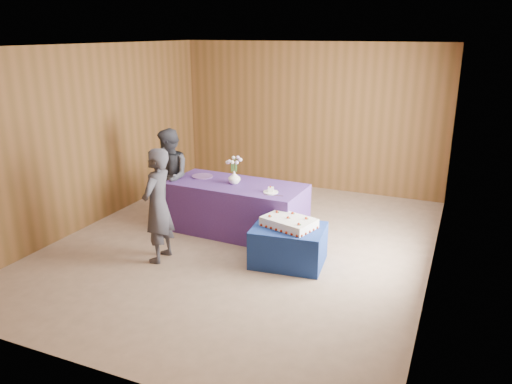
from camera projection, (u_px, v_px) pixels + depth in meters
The scene contains 13 objects.
ground at pixel (243, 244), 7.04m from camera, with size 6.00×6.00×0.00m, color gray.
room_shell at pixel (242, 117), 6.48m from camera, with size 5.04×6.04×2.72m.
cake_table at pixel (288, 245), 6.40m from camera, with size 0.90×0.70×0.50m, color navy.
serving_table at pixel (237, 208), 7.38m from camera, with size 2.00×0.90×0.75m, color #4B2E7E.
sheet_cake at pixel (289, 222), 6.32m from camera, with size 0.76×0.62×0.15m.
vase at pixel (234, 177), 7.24m from camera, with size 0.18×0.18×0.19m, color white.
flower_spray at pixel (234, 161), 7.16m from camera, with size 0.24×0.24×0.19m.
platter at pixel (202, 176), 7.59m from camera, with size 0.32×0.32×0.02m, color #754E9D.
plate at pixel (271, 192), 6.87m from camera, with size 0.21×0.21×0.01m, color white.
cake_slice at pixel (271, 189), 6.85m from camera, with size 0.09×0.08×0.09m.
knife at pixel (274, 195), 6.74m from camera, with size 0.26×0.02×0.00m, color silver.
guest_left at pixel (158, 206), 6.36m from camera, with size 0.55×0.36×1.49m, color #37353F.
guest_right at pixel (169, 177), 7.64m from camera, with size 0.72×0.56×1.48m, color #34353E.
Camera 1 is at (2.72, -5.87, 2.87)m, focal length 35.00 mm.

